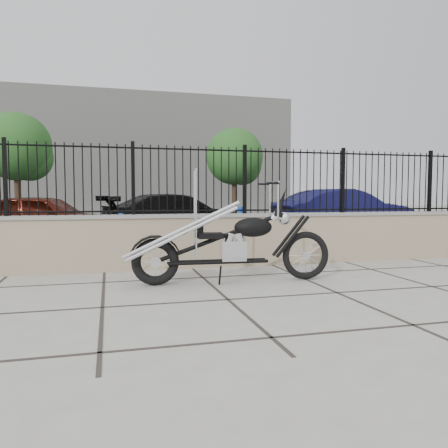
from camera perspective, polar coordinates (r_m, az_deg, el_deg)
name	(u,v)px	position (r m, az deg, el deg)	size (l,w,h in m)	color
ground_plane	(228,300)	(5.48, 0.52, -9.86)	(90.00, 90.00, 0.00)	#99968E
parking_lot	(146,228)	(17.74, -10.20, -0.48)	(30.00, 30.00, 0.00)	black
retaining_wall	(191,241)	(7.81, -4.33, -2.21)	(14.00, 0.36, 0.96)	gray
iron_fence	(191,180)	(7.77, -4.37, 5.73)	(14.00, 0.08, 1.20)	black
background_building	(129,157)	(31.79, -12.33, 8.55)	(22.00, 6.00, 8.00)	beige
chopper_motorcycle	(229,225)	(6.41, 0.68, -0.17)	(2.84, 0.50, 1.70)	black
car_red	(45,219)	(12.63, -22.38, 0.65)	(1.58, 3.93, 1.34)	#451209
car_black	(178,216)	(13.32, -6.00, 1.05)	(1.87, 4.60, 1.33)	black
car_blue	(343,213)	(14.39, 15.31, 1.44)	(1.58, 4.52, 1.49)	#10103D
bollard_a	(121,233)	(10.02, -13.30, -1.17)	(0.11, 0.11, 0.90)	#0C5AB5
bollard_b	(240,228)	(10.65, 2.14, -0.48)	(0.12, 0.12, 1.01)	blue
bollard_c	(434,228)	(12.73, 25.69, -0.49)	(0.10, 0.10, 0.86)	#0B40B1
tree_left	(16,143)	(21.96, -25.50, 9.48)	(3.06, 3.06, 5.17)	#382619
tree_right	(235,154)	(22.09, 1.39, 9.13)	(2.85, 2.85, 4.80)	#382619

